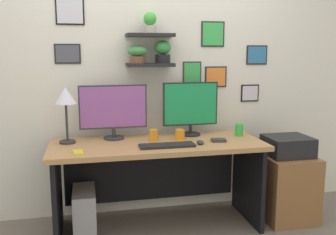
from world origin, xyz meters
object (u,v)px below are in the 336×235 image
(desk_lamp, at_px, (66,100))
(computer_tower_left, at_px, (85,212))
(drawer_cabinet, at_px, (285,187))
(keyboard, at_px, (167,145))
(cell_phone, at_px, (78,152))
(coffee_mug, at_px, (180,135))
(scissors_tray, at_px, (219,140))
(printer, at_px, (288,146))
(monitor_left, at_px, (113,110))
(water_cup, at_px, (239,130))
(computer_mouse, at_px, (200,142))
(pen_cup, at_px, (154,135))
(monitor_right, at_px, (190,107))
(desk, at_px, (156,164))

(desk_lamp, height_order, computer_tower_left, desk_lamp)
(drawer_cabinet, bearing_deg, keyboard, -174.51)
(cell_phone, xyz_separation_m, coffee_mug, (0.84, 0.25, 0.04))
(drawer_cabinet, bearing_deg, scissors_tray, -177.27)
(cell_phone, relative_size, printer, 0.37)
(monitor_left, relative_size, desk_lamp, 1.25)
(water_cup, bearing_deg, desk_lamp, 178.22)
(scissors_tray, xyz_separation_m, water_cup, (0.25, 0.17, 0.04))
(keyboard, distance_m, computer_mouse, 0.28)
(computer_mouse, relative_size, scissors_tray, 0.75)
(monitor_left, distance_m, pen_cup, 0.41)
(printer, bearing_deg, computer_tower_left, 178.36)
(monitor_right, relative_size, coffee_mug, 5.51)
(monitor_left, height_order, scissors_tray, monitor_left)
(computer_mouse, xyz_separation_m, coffee_mug, (-0.12, 0.19, 0.03))
(pen_cup, height_order, drawer_cabinet, pen_cup)
(monitor_left, height_order, water_cup, monitor_left)
(keyboard, distance_m, computer_tower_left, 0.88)
(monitor_left, bearing_deg, desk, -25.21)
(desk, relative_size, cell_phone, 12.55)
(monitor_right, relative_size, desk_lamp, 1.08)
(pen_cup, height_order, water_cup, water_cup)
(coffee_mug, distance_m, printer, 0.97)
(water_cup, distance_m, drawer_cabinet, 0.67)
(printer, bearing_deg, computer_mouse, -174.13)
(computer_mouse, xyz_separation_m, water_cup, (0.43, 0.23, 0.04))
(monitor_left, height_order, desk_lamp, monitor_left)
(coffee_mug, bearing_deg, pen_cup, -179.87)
(scissors_tray, bearing_deg, pen_cup, 165.84)
(computer_mouse, height_order, drawer_cabinet, computer_mouse)
(printer, bearing_deg, desk, 174.84)
(desk, height_order, cell_phone, cell_phone)
(desk, bearing_deg, coffee_mug, -0.79)
(keyboard, bearing_deg, monitor_right, 51.66)
(cell_phone, xyz_separation_m, printer, (1.80, 0.15, -0.09))
(monitor_right, relative_size, water_cup, 4.51)
(printer, bearing_deg, cell_phone, -175.26)
(desk_lamp, distance_m, coffee_mug, 0.99)
(desk_lamp, height_order, coffee_mug, desk_lamp)
(cell_phone, bearing_deg, computer_mouse, -3.59)
(monitor_left, distance_m, computer_tower_left, 0.88)
(desk, height_order, monitor_right, monitor_right)
(monitor_right, distance_m, keyboard, 0.54)
(desk_lamp, xyz_separation_m, cell_phone, (0.09, -0.33, -0.35))
(scissors_tray, relative_size, computer_tower_left, 0.30)
(computer_mouse, distance_m, scissors_tray, 0.18)
(desk, xyz_separation_m, water_cup, (0.76, 0.03, 0.26))
(desk, relative_size, monitor_right, 3.54)
(printer, bearing_deg, coffee_mug, 173.92)
(printer, relative_size, computer_tower_left, 0.95)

